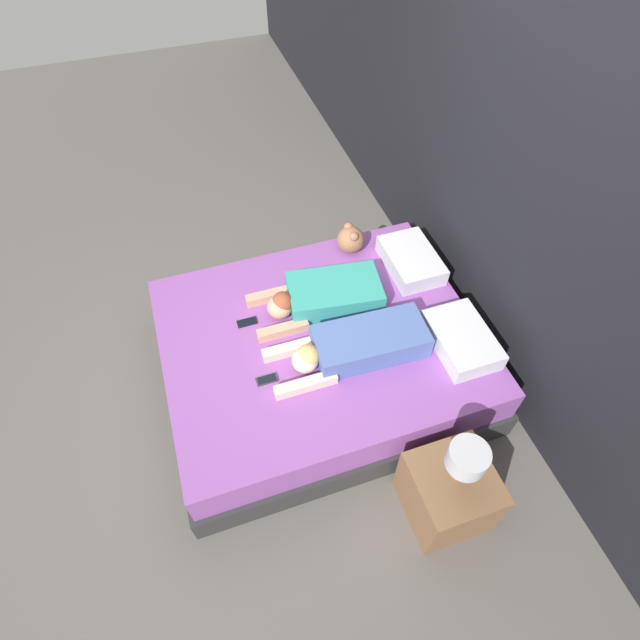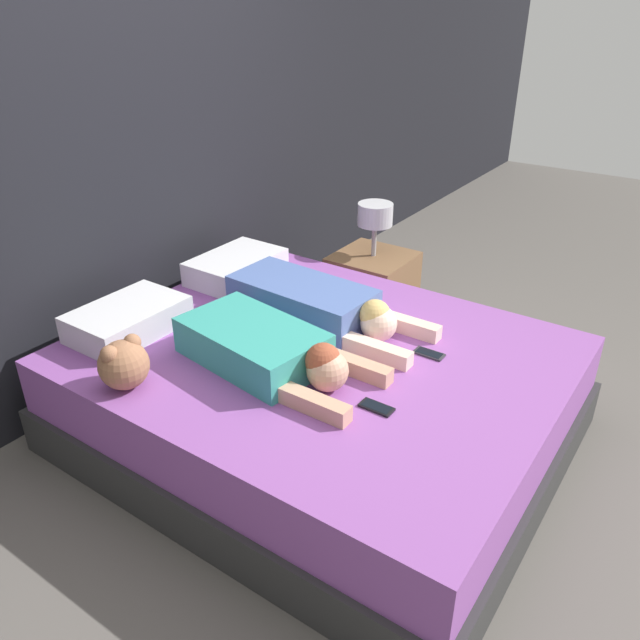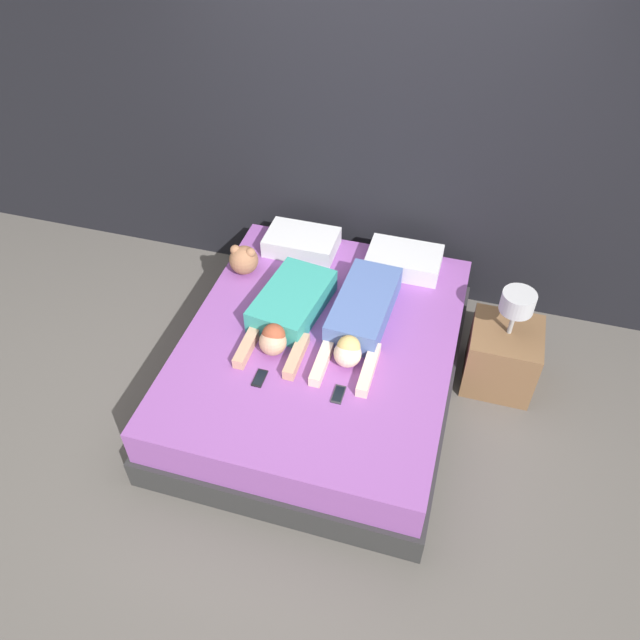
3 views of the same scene
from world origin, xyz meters
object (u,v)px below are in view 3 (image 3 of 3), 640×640
object	(u,v)px
person_right	(361,316)
nightstand	(503,353)
cell_phone_left	(260,378)
plush_toy	(244,259)
bed	(320,362)
pillow_head_left	(302,242)
person_left	(288,310)
pillow_head_right	(404,260)
cell_phone_right	(338,394)

from	to	relation	value
person_right	nightstand	distance (m)	1.03
person_right	cell_phone_left	distance (m)	0.78
plush_toy	nightstand	size ratio (longest dim) A/B	0.27
bed	nightstand	xyz separation A→B (m)	(1.18, 0.41, 0.02)
nightstand	cell_phone_left	bearing A→B (deg)	-149.23
pillow_head_left	cell_phone_left	distance (m)	1.30
person_left	pillow_head_right	bearing A→B (deg)	49.73
plush_toy	nightstand	bearing A→B (deg)	-2.40
pillow_head_left	person_right	world-z (taller)	person_right
bed	pillow_head_right	world-z (taller)	pillow_head_right
bed	pillow_head_left	size ratio (longest dim) A/B	4.13
cell_phone_right	nightstand	distance (m)	1.28
person_right	pillow_head_left	bearing A→B (deg)	132.12
pillow_head_right	cell_phone_left	distance (m)	1.44
cell_phone_left	person_left	bearing A→B (deg)	89.41
bed	plush_toy	distance (m)	0.93
person_left	person_right	xyz separation A→B (m)	(0.47, 0.07, 0.00)
nightstand	bed	bearing A→B (deg)	-160.98
person_left	plush_toy	xyz separation A→B (m)	(-0.46, 0.39, 0.03)
bed	cell_phone_right	size ratio (longest dim) A/B	15.81
pillow_head_left	cell_phone_left	xyz separation A→B (m)	(0.14, -1.29, -0.06)
pillow_head_left	cell_phone_right	bearing A→B (deg)	-63.95
cell_phone_left	nightstand	bearing A→B (deg)	30.77
pillow_head_left	person_left	size ratio (longest dim) A/B	0.56
person_right	nightstand	bearing A→B (deg)	14.01
person_left	person_right	world-z (taller)	person_left
bed	cell_phone_left	bearing A→B (deg)	-119.51
pillow_head_left	nightstand	world-z (taller)	nightstand
cell_phone_left	plush_toy	world-z (taller)	plush_toy
bed	cell_phone_right	world-z (taller)	cell_phone_right
pillow_head_left	nightstand	bearing A→B (deg)	-15.75
pillow_head_right	person_left	distance (m)	0.98
bed	person_right	xyz separation A→B (m)	(0.23, 0.17, 0.34)
plush_toy	nightstand	xyz separation A→B (m)	(1.88, -0.08, -0.34)
cell_phone_left	nightstand	xyz separation A→B (m)	(1.43, 0.85, -0.23)
pillow_head_right	cell_phone_right	xyz separation A→B (m)	(-0.15, -1.28, -0.06)
bed	cell_phone_left	world-z (taller)	cell_phone_left
pillow_head_right	plush_toy	world-z (taller)	plush_toy
cell_phone_left	bed	bearing A→B (deg)	60.49
person_left	cell_phone_left	bearing A→B (deg)	-90.59
person_right	bed	bearing A→B (deg)	-143.31
nightstand	cell_phone_right	bearing A→B (deg)	-138.19
person_left	person_right	size ratio (longest dim) A/B	0.89
pillow_head_right	person_left	world-z (taller)	person_left
person_left	person_right	distance (m)	0.48
bed	person_left	size ratio (longest dim) A/B	2.29
cell_phone_left	plush_toy	xyz separation A→B (m)	(-0.45, 0.93, 0.10)
bed	cell_phone_left	xyz separation A→B (m)	(-0.25, -0.44, 0.25)
pillow_head_left	person_right	xyz separation A→B (m)	(0.61, -0.68, 0.02)
cell_phone_left	nightstand	world-z (taller)	nightstand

